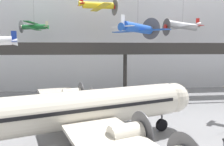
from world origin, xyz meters
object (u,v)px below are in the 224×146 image
(airliner_silver_main, at_px, (74,110))
(suspended_plane_blue_trainer, at_px, (138,28))
(suspended_plane_silver_racer, at_px, (182,26))
(suspended_plane_green_biplane, at_px, (34,27))
(suspended_plane_yellow_lowwing, at_px, (98,5))

(airliner_silver_main, distance_m, suspended_plane_blue_trainer, 16.09)
(suspended_plane_silver_racer, bearing_deg, suspended_plane_blue_trainer, 35.35)
(suspended_plane_green_biplane, height_order, suspended_plane_yellow_lowwing, suspended_plane_yellow_lowwing)
(suspended_plane_blue_trainer, relative_size, suspended_plane_green_biplane, 1.16)
(suspended_plane_green_biplane, bearing_deg, suspended_plane_yellow_lowwing, 177.77)
(airliner_silver_main, height_order, suspended_plane_green_biplane, suspended_plane_green_biplane)
(suspended_plane_silver_racer, distance_m, suspended_plane_yellow_lowwing, 16.19)
(airliner_silver_main, height_order, suspended_plane_blue_trainer, suspended_plane_blue_trainer)
(suspended_plane_green_biplane, xyz_separation_m, suspended_plane_yellow_lowwing, (11.48, -1.91, 3.61))
(suspended_plane_silver_racer, bearing_deg, suspended_plane_green_biplane, -9.57)
(airliner_silver_main, xyz_separation_m, suspended_plane_green_biplane, (-8.17, 22.42, 9.25))
(suspended_plane_green_biplane, bearing_deg, airliner_silver_main, 117.24)
(suspended_plane_silver_racer, xyz_separation_m, suspended_plane_yellow_lowwing, (-15.85, -0.49, 3.27))
(suspended_plane_silver_racer, xyz_separation_m, suspended_plane_blue_trainer, (-10.94, -9.82, -1.43))
(suspended_plane_silver_racer, height_order, suspended_plane_blue_trainer, suspended_plane_silver_racer)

